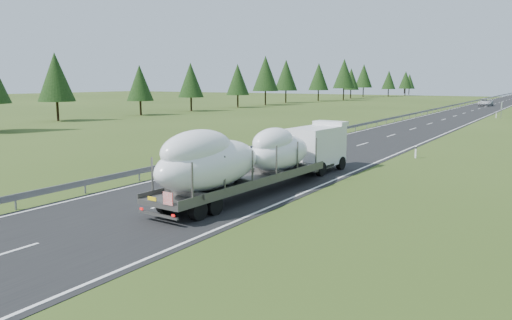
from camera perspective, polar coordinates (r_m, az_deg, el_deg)
The scene contains 6 objects.
road_surface at distance 110.70m, azimuth 23.57°, elevation 5.21°, with size 10.00×400.00×0.02m, color black.
guardrail at distance 111.52m, azimuth 20.89°, elevation 5.70°, with size 0.10×400.00×0.76m.
highway_sign at distance 89.88m, azimuth 26.26°, elevation 5.46°, with size 0.08×0.90×2.60m.
tree_line_left at distance 116.09m, azimuth -0.06°, elevation 9.62°, with size 14.50×261.89×12.61m.
boat_truck at distance 26.80m, azimuth 0.19°, elevation 0.52°, with size 3.14×17.63×3.82m.
distant_van at distance 131.87m, azimuth 24.77°, elevation 6.01°, with size 2.87×6.22×1.73m, color silver.
Camera 1 is at (16.35, -9.32, 6.01)m, focal length 35.00 mm.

